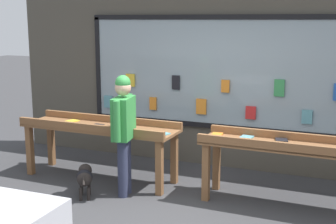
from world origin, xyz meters
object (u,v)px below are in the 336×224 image
object	(u,v)px
display_table_left	(99,132)
display_table_right	(295,152)
small_dog	(85,177)
person_browsing	(124,126)

from	to	relation	value
display_table_left	display_table_right	xyz separation A→B (m)	(2.85, 0.00, 0.00)
small_dog	person_browsing	bearing A→B (deg)	-88.24
display_table_left	small_dog	distance (m)	0.88
person_browsing	display_table_right	bearing A→B (deg)	-89.27
display_table_right	small_dog	distance (m)	2.80
display_table_left	person_browsing	xyz separation A→B (m)	(0.66, -0.45, 0.24)
display_table_right	person_browsing	xyz separation A→B (m)	(-2.20, -0.45, 0.23)
display_table_left	display_table_right	bearing A→B (deg)	0.07
person_browsing	small_dog	xyz separation A→B (m)	(-0.46, -0.28, -0.69)
display_table_left	person_browsing	size ratio (longest dim) A/B	1.46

